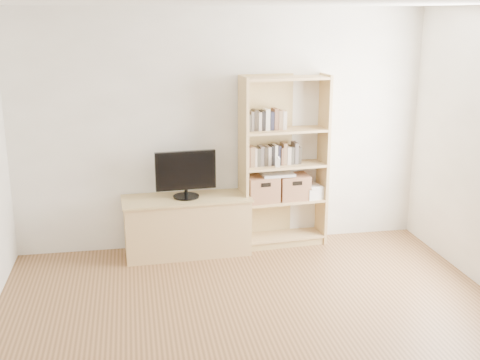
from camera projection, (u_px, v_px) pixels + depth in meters
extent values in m
cube|color=beige|center=(222.00, 130.00, 6.54)|extent=(4.50, 0.02, 2.60)
cube|color=white|center=(281.00, 1.00, 3.82)|extent=(4.50, 5.00, 0.01)
cube|color=tan|center=(187.00, 226.00, 6.50)|extent=(1.34, 0.56, 0.61)
cube|color=tan|center=(284.00, 162.00, 6.59)|extent=(0.98, 0.42, 1.90)
cube|color=black|center=(186.00, 174.00, 6.34)|extent=(0.64, 0.10, 0.50)
cube|color=brown|center=(283.00, 155.00, 6.58)|extent=(0.77, 0.20, 0.20)
cube|color=brown|center=(265.00, 120.00, 6.43)|extent=(0.40, 0.16, 0.20)
cube|color=white|center=(278.00, 163.00, 6.45)|extent=(0.06, 0.04, 0.10)
cube|color=brown|center=(262.00, 189.00, 6.59)|extent=(0.37, 0.32, 0.28)
cube|color=brown|center=(293.00, 187.00, 6.69)|extent=(0.35, 0.29, 0.27)
cube|color=silver|center=(277.00, 174.00, 6.59)|extent=(0.37, 0.26, 0.03)
cube|color=beige|center=(311.00, 192.00, 6.76)|extent=(0.25, 0.31, 0.12)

